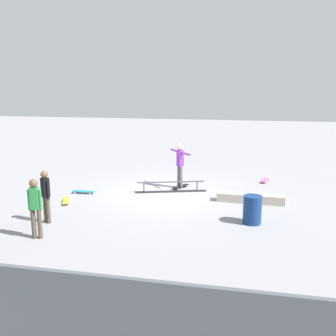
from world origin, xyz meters
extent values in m
plane|color=gray|center=(0.00, 0.00, 0.00)|extent=(60.00, 60.00, 0.00)
cube|color=black|center=(-0.15, -0.15, 0.01)|extent=(2.57, 0.99, 0.01)
cylinder|color=#47474C|center=(-1.09, -0.44, 0.18)|extent=(0.04, 0.04, 0.37)
cylinder|color=#47474C|center=(0.78, 0.13, 0.18)|extent=(0.04, 0.04, 0.37)
cylinder|color=#47474C|center=(-0.15, -0.15, 0.37)|extent=(2.36, 0.76, 0.05)
cube|color=#B2A893|center=(-3.01, 0.57, 0.14)|extent=(2.22, 0.49, 0.29)
cylinder|color=slate|center=(-0.34, -0.83, 0.43)|extent=(0.18, 0.18, 0.85)
cylinder|color=slate|center=(-0.45, -0.70, 0.43)|extent=(0.18, 0.18, 0.85)
cube|color=purple|center=(-0.39, -0.77, 1.16)|extent=(0.29, 0.30, 0.60)
sphere|color=beige|center=(-0.39, -0.77, 1.57)|extent=(0.23, 0.23, 0.23)
cylinder|color=purple|center=(-0.14, -1.07, 1.39)|extent=(0.43, 0.48, 0.08)
cylinder|color=purple|center=(-0.65, -0.46, 1.39)|extent=(0.43, 0.48, 0.08)
cube|color=black|center=(-0.43, -0.71, 0.08)|extent=(0.59, 0.78, 0.02)
cylinder|color=white|center=(-0.39, -0.42, 0.03)|extent=(0.05, 0.06, 0.05)
cylinder|color=white|center=(-0.19, -0.54, 0.03)|extent=(0.05, 0.06, 0.05)
cylinder|color=white|center=(-0.67, -0.88, 0.03)|extent=(0.05, 0.06, 0.05)
cylinder|color=white|center=(-0.48, -1.00, 0.03)|extent=(0.05, 0.06, 0.05)
cylinder|color=brown|center=(2.43, 4.74, 0.39)|extent=(0.14, 0.14, 0.79)
cylinder|color=brown|center=(2.27, 4.70, 0.39)|extent=(0.14, 0.14, 0.79)
cube|color=#2D8C42|center=(2.35, 4.72, 1.07)|extent=(0.24, 0.22, 0.56)
sphere|color=brown|center=(2.35, 4.72, 1.45)|extent=(0.21, 0.21, 0.21)
cylinder|color=#2D8C42|center=(2.48, 4.75, 1.02)|extent=(0.09, 0.09, 0.53)
cylinder|color=#2D8C42|center=(2.21, 4.69, 1.02)|extent=(0.09, 0.09, 0.53)
cylinder|color=brown|center=(2.74, 3.60, 0.38)|extent=(0.15, 0.15, 0.76)
cylinder|color=brown|center=(2.61, 3.67, 0.38)|extent=(0.15, 0.15, 0.76)
cube|color=black|center=(2.68, 3.64, 1.03)|extent=(0.26, 0.25, 0.54)
sphere|color=brown|center=(2.68, 3.64, 1.41)|extent=(0.21, 0.21, 0.21)
cylinder|color=black|center=(2.79, 3.57, 0.98)|extent=(0.10, 0.10, 0.51)
cylinder|color=black|center=(2.56, 3.70, 0.98)|extent=(0.10, 0.10, 0.51)
cube|color=yellow|center=(3.00, 1.82, 0.08)|extent=(0.50, 0.81, 0.02)
cylinder|color=white|center=(2.79, 2.02, 0.03)|extent=(0.05, 0.06, 0.05)
cylinder|color=white|center=(3.00, 2.11, 0.03)|extent=(0.05, 0.06, 0.05)
cylinder|color=white|center=(3.00, 1.52, 0.03)|extent=(0.05, 0.06, 0.05)
cylinder|color=white|center=(3.21, 1.61, 0.03)|extent=(0.05, 0.06, 0.05)
cube|color=#E05993|center=(-3.62, -2.35, 0.08)|extent=(0.37, 0.82, 0.02)
cylinder|color=white|center=(-3.56, -2.64, 0.03)|extent=(0.04, 0.06, 0.05)
cylinder|color=white|center=(-3.79, -2.59, 0.03)|extent=(0.04, 0.06, 0.05)
cylinder|color=white|center=(-3.45, -2.11, 0.03)|extent=(0.04, 0.06, 0.05)
cylinder|color=white|center=(-3.67, -2.06, 0.03)|extent=(0.04, 0.06, 0.05)
cube|color=teal|center=(2.89, 0.70, 0.08)|extent=(0.81, 0.24, 0.02)
cylinder|color=white|center=(3.16, 0.83, 0.03)|extent=(0.06, 0.03, 0.05)
cylinder|color=white|center=(3.17, 0.60, 0.03)|extent=(0.06, 0.03, 0.05)
cylinder|color=white|center=(2.61, 0.80, 0.03)|extent=(0.06, 0.03, 0.05)
cylinder|color=white|center=(2.63, 0.57, 0.03)|extent=(0.06, 0.03, 0.05)
cylinder|color=navy|center=(-3.02, 2.54, 0.40)|extent=(0.51, 0.51, 0.81)
camera|label=1|loc=(-2.70, 12.79, 3.81)|focal=39.90mm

